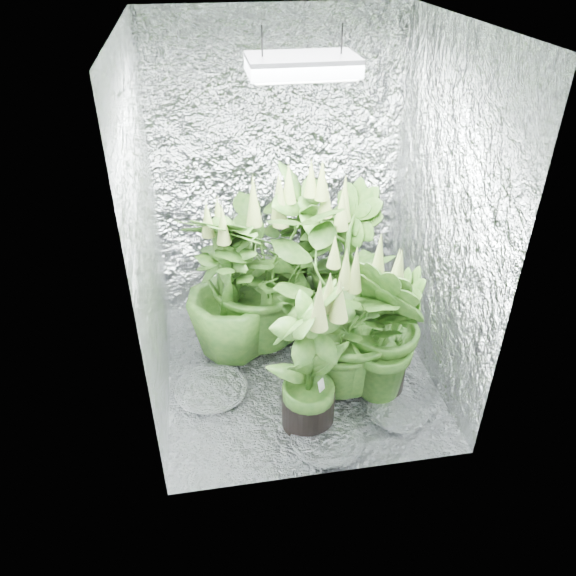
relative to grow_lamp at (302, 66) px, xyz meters
The scene contains 13 objects.
ground 1.83m from the grow_lamp, ahead, with size 1.60×1.60×0.00m, color white.
walls 0.83m from the grow_lamp, ahead, with size 1.62×1.62×2.00m.
ceiling 0.17m from the grow_lamp, ahead, with size 1.60×1.60×0.01m, color white.
grow_lamp is the anchor object (origin of this frame).
plant_a 1.35m from the grow_lamp, 112.57° to the left, with size 1.08×1.08×1.13m.
plant_b 1.37m from the grow_lamp, 76.25° to the left, with size 0.82×0.82×1.21m.
plant_c 1.46m from the grow_lamp, 49.48° to the left, with size 0.60×0.60×1.08m.
plant_d 1.40m from the grow_lamp, 145.92° to the left, with size 0.75×0.75×1.09m.
plant_e 1.38m from the grow_lamp, 35.73° to the right, with size 1.05×1.05×1.00m.
plant_f 1.43m from the grow_lamp, 93.35° to the right, with size 0.67×0.67×1.03m.
plant_g 1.45m from the grow_lamp, 29.65° to the right, with size 0.55×0.55×1.02m.
circulation_fan 1.76m from the grow_lamp, 12.41° to the left, with size 0.18×0.34×0.40m.
plant_label 1.60m from the grow_lamp, 85.59° to the right, with size 0.05×0.01×0.07m, color white.
Camera 1 is at (-0.50, -2.63, 2.38)m, focal length 35.00 mm.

